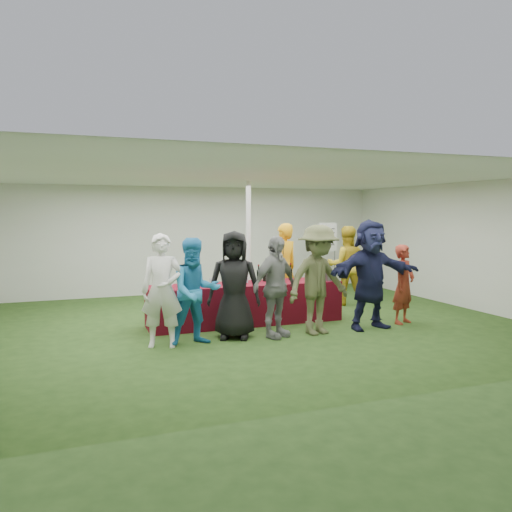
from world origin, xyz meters
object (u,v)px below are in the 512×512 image
object	(u,v)px
staff_pourer	(284,268)
customer_4	(318,280)
dump_bucket	(328,276)
serving_table	(246,303)
customer_5	(370,274)
customer_1	(195,291)
customer_0	(162,290)
customer_2	(234,285)
customer_3	(275,287)
customer_6	(404,284)
staff_back	(346,266)
wine_list_sign	(328,242)

from	to	relation	value
staff_pourer	customer_4	xyz separation A→B (m)	(-0.23, -1.97, 0.01)
dump_bucket	serving_table	bearing A→B (deg)	172.17
customer_4	customer_5	world-z (taller)	customer_5
staff_pourer	customer_1	xyz separation A→B (m)	(-2.32, -1.90, -0.08)
serving_table	customer_4	xyz separation A→B (m)	(0.87, -1.19, 0.55)
serving_table	customer_0	world-z (taller)	customer_0
customer_0	customer_2	xyz separation A→B (m)	(1.19, 0.12, 0.01)
staff_pourer	customer_3	distance (m)	2.17
staff_pourer	customer_1	bearing A→B (deg)	23.30
customer_4	customer_6	world-z (taller)	customer_4
customer_6	customer_0	bearing A→B (deg)	156.76
customer_0	customer_6	xyz separation A→B (m)	(4.46, 0.06, -0.14)
staff_back	customer_0	distance (m)	4.91
customer_4	customer_5	bearing A→B (deg)	-9.69
customer_4	customer_6	size ratio (longest dim) A/B	1.26
customer_1	customer_3	bearing A→B (deg)	-4.94
customer_1	customer_6	bearing A→B (deg)	-2.34
customer_1	staff_pourer	bearing A→B (deg)	35.51
customer_1	customer_2	distance (m)	0.71
serving_table	customer_4	size ratio (longest dim) A/B	1.95
customer_0	dump_bucket	bearing A→B (deg)	31.07
customer_2	staff_pourer	bearing A→B (deg)	68.84
dump_bucket	customer_1	distance (m)	2.96
serving_table	dump_bucket	bearing A→B (deg)	-7.83
customer_0	customer_1	bearing A→B (deg)	12.03
customer_1	customer_3	world-z (taller)	customer_3
dump_bucket	customer_4	size ratio (longest dim) A/B	0.12
customer_3	customer_4	xyz separation A→B (m)	(0.76, -0.04, 0.09)
serving_table	customer_0	xyz separation A→B (m)	(-1.73, -1.08, 0.49)
customer_1	dump_bucket	bearing A→B (deg)	13.90
customer_1	customer_6	distance (m)	3.96
dump_bucket	customer_2	distance (m)	2.26
customer_1	customer_5	size ratio (longest dim) A/B	0.86
dump_bucket	customer_0	xyz separation A→B (m)	(-3.33, -0.86, 0.03)
customer_1	customer_4	bearing A→B (deg)	-5.72
customer_0	customer_1	world-z (taller)	customer_0
dump_bucket	staff_back	world-z (taller)	staff_back
wine_list_sign	customer_0	size ratio (longest dim) A/B	1.03
customer_0	customer_2	world-z (taller)	customer_2
customer_2	wine_list_sign	bearing A→B (deg)	65.40
wine_list_sign	staff_pourer	distance (m)	2.49
serving_table	customer_0	size ratio (longest dim) A/B	2.07
dump_bucket	staff_back	distance (m)	1.66
staff_pourer	customer_6	xyz separation A→B (m)	(1.63, -1.80, -0.18)
staff_back	customer_4	bearing A→B (deg)	70.15
wine_list_sign	customer_3	world-z (taller)	wine_list_sign
dump_bucket	customer_3	xyz separation A→B (m)	(-1.49, -0.93, -0.00)
customer_0	customer_6	bearing A→B (deg)	17.35
staff_pourer	customer_5	xyz separation A→B (m)	(0.82, -1.94, 0.05)
customer_2	customer_6	xyz separation A→B (m)	(3.27, -0.06, -0.15)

